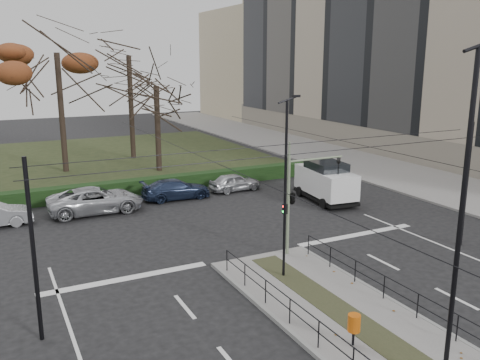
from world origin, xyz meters
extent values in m
plane|color=black|center=(0.00, 0.00, 0.00)|extent=(140.00, 140.00, 0.00)
cube|color=slate|center=(0.00, -2.50, 0.07)|extent=(4.40, 15.00, 0.14)
cube|color=slate|center=(18.00, 22.00, 0.07)|extent=(8.00, 90.00, 0.14)
cube|color=black|center=(-6.00, 32.00, 0.05)|extent=(38.00, 26.00, 0.10)
cube|color=black|center=(-6.00, 18.60, 0.50)|extent=(38.00, 1.00, 1.00)
cube|color=tan|center=(28.00, 24.00, 9.00)|extent=(12.00, 52.00, 18.00)
cube|color=black|center=(21.95, 24.00, 9.90)|extent=(0.10, 50.96, 14.76)
cylinder|color=black|center=(-2.05, 4.00, 0.59)|extent=(0.04, 0.04, 0.90)
cylinder|color=black|center=(2.05, 4.00, 0.59)|extent=(0.04, 0.04, 0.90)
cylinder|color=black|center=(-2.05, -2.60, 1.04)|extent=(0.04, 13.20, 0.04)
cylinder|color=black|center=(2.05, -2.60, 1.04)|extent=(0.04, 13.20, 0.04)
cylinder|color=black|center=(-9.60, 2.00, 3.00)|extent=(0.14, 0.14, 6.00)
cylinder|color=black|center=(9.60, 2.00, 3.00)|extent=(0.14, 0.14, 6.00)
cylinder|color=black|center=(0.00, 1.00, 5.50)|extent=(20.00, 0.02, 0.02)
cylinder|color=black|center=(0.00, 3.00, 5.50)|extent=(20.00, 0.02, 0.02)
cylinder|color=black|center=(-3.50, -2.00, 5.30)|extent=(0.02, 34.00, 0.02)
cylinder|color=black|center=(3.50, -2.00, 5.30)|extent=(0.02, 34.00, 0.02)
cylinder|color=slate|center=(1.23, 4.50, 2.47)|extent=(0.14, 0.14, 4.65)
cylinder|color=slate|center=(2.66, 4.50, 4.43)|extent=(2.86, 0.09, 0.09)
imported|color=black|center=(3.91, 4.50, 3.99)|extent=(0.18, 0.19, 0.80)
imported|color=black|center=(1.43, 4.50, 2.82)|extent=(0.91, 1.81, 0.72)
cube|color=black|center=(1.07, 4.50, 2.29)|extent=(0.20, 0.14, 0.45)
sphere|color=#FF0C0C|center=(0.98, 4.50, 2.42)|extent=(0.10, 0.10, 0.10)
sphere|color=#0CE533|center=(0.98, 4.50, 2.18)|extent=(0.10, 0.10, 0.10)
cylinder|color=black|center=(-0.99, -2.96, 0.39)|extent=(0.08, 0.08, 0.50)
cylinder|color=#CA560B|center=(-0.99, -2.96, 0.89)|extent=(0.40, 0.40, 0.55)
cylinder|color=black|center=(0.05, -5.57, 4.62)|extent=(0.13, 0.13, 8.97)
cylinder|color=black|center=(-0.20, 2.48, 3.72)|extent=(0.11, 0.11, 7.16)
cube|color=black|center=(0.21, 2.48, 7.44)|extent=(0.31, 0.13, 0.09)
imported|color=#1B2641|center=(0.06, 16.20, 0.64)|extent=(4.49, 1.95, 1.29)
imported|color=#ABADB3|center=(-5.19, 15.44, 0.76)|extent=(5.48, 2.54, 1.52)
cube|color=silver|center=(8.39, 11.45, 1.27)|extent=(2.53, 4.98, 1.55)
cube|color=black|center=(8.39, 11.45, 2.21)|extent=(2.13, 2.82, 0.72)
cube|color=black|center=(8.39, 11.45, 0.30)|extent=(2.58, 5.08, 0.18)
cylinder|color=black|center=(9.21, 9.77, 0.33)|extent=(0.29, 0.68, 0.66)
cylinder|color=black|center=(7.21, 9.99, 0.33)|extent=(0.29, 0.68, 0.66)
cylinder|color=black|center=(9.56, 12.91, 0.33)|extent=(0.29, 0.68, 0.66)
cylinder|color=black|center=(7.56, 13.13, 0.33)|extent=(0.29, 0.68, 0.66)
cylinder|color=black|center=(-5.14, 27.73, 4.72)|extent=(0.44, 0.44, 9.24)
ellipsoid|color=#5C2915|center=(-5.14, 27.73, 9.34)|extent=(10.03, 10.03, 5.81)
cylinder|color=black|center=(1.23, 30.98, 4.64)|extent=(0.44, 0.44, 9.07)
cylinder|color=black|center=(1.64, 24.68, 3.46)|extent=(0.44, 0.44, 6.72)
imported|color=#ABADB3|center=(4.38, 16.38, 0.61)|extent=(3.68, 1.67, 1.22)
camera|label=1|loc=(-10.50, -14.07, 8.78)|focal=38.00mm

